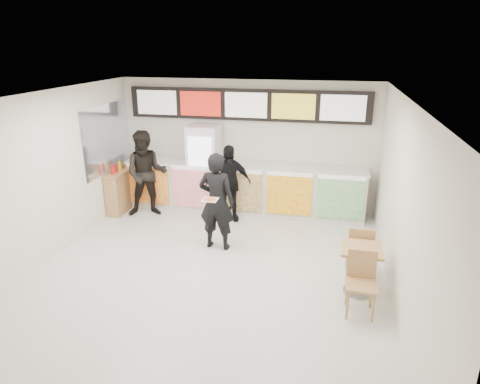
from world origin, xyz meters
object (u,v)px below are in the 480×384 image
(customer_main, at_px, (217,201))
(cafe_table, at_px, (361,262))
(customer_left, at_px, (146,174))
(condiment_ledge, at_px, (120,191))
(customer_mid, at_px, (228,183))
(service_counter, at_px, (243,188))
(drinks_fridge, at_px, (204,168))

(customer_main, bearing_deg, cafe_table, 161.24)
(customer_left, xyz_separation_m, condiment_ledge, (-0.73, 0.04, -0.49))
(customer_main, height_order, customer_left, customer_left)
(cafe_table, bearing_deg, customer_main, 159.09)
(cafe_table, bearing_deg, customer_mid, 139.47)
(service_counter, xyz_separation_m, cafe_table, (2.50, -3.02, -0.03))
(service_counter, bearing_deg, customer_main, -93.28)
(customer_main, distance_m, customer_left, 2.36)
(service_counter, xyz_separation_m, condiment_ledge, (-2.82, -0.62, -0.08))
(drinks_fridge, height_order, cafe_table, drinks_fridge)
(drinks_fridge, xyz_separation_m, cafe_table, (3.43, -3.03, -0.46))
(service_counter, height_order, drinks_fridge, drinks_fridge)
(customer_main, height_order, cafe_table, customer_main)
(cafe_table, distance_m, condiment_ledge, 5.84)
(cafe_table, bearing_deg, drinks_fridge, 140.04)
(customer_left, bearing_deg, customer_mid, -15.91)
(service_counter, height_order, customer_left, customer_left)
(drinks_fridge, distance_m, customer_left, 1.34)
(customer_mid, bearing_deg, condiment_ledge, 157.73)
(customer_main, xyz_separation_m, cafe_table, (2.61, -1.08, -0.40))
(service_counter, bearing_deg, cafe_table, -50.34)
(drinks_fridge, bearing_deg, customer_left, -149.83)
(drinks_fridge, height_order, customer_left, drinks_fridge)
(service_counter, xyz_separation_m, customer_mid, (-0.22, -0.56, 0.29))
(cafe_table, relative_size, condiment_ledge, 1.39)
(service_counter, relative_size, condiment_ledge, 4.79)
(customer_main, distance_m, condiment_ledge, 3.05)
(customer_left, distance_m, condiment_ledge, 0.88)
(service_counter, distance_m, customer_main, 1.98)
(condiment_ledge, bearing_deg, customer_mid, 1.14)
(customer_left, height_order, condiment_ledge, customer_left)
(customer_main, bearing_deg, customer_left, -29.36)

